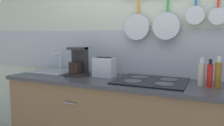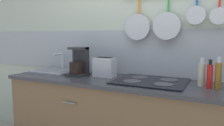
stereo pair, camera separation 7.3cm
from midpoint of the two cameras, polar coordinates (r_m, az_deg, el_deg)
wall_back at (r=2.20m, az=16.72°, el=6.17°), size 7.20×0.16×2.60m
countertop at (r=1.91m, az=14.48°, el=-5.87°), size 3.10×0.61×0.03m
sink_basin at (r=2.59m, az=-13.85°, el=-1.74°), size 0.45×0.36×0.20m
coffee_maker at (r=2.26m, az=-7.77°, el=-0.20°), size 0.18×0.19×0.29m
toaster at (r=2.18m, az=-0.94°, el=-1.06°), size 0.22×0.14×0.19m
cooktop at (r=1.97m, az=11.15°, el=-4.68°), size 0.61×0.51×0.01m
bottle_olive_oil at (r=1.92m, az=23.40°, el=-2.60°), size 0.06×0.06×0.23m
bottle_cooking_wine at (r=1.86m, az=25.20°, el=-3.02°), size 0.04×0.04×0.22m
bottle_dish_soap at (r=1.87m, az=27.02°, el=-2.79°), size 0.05×0.05×0.25m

